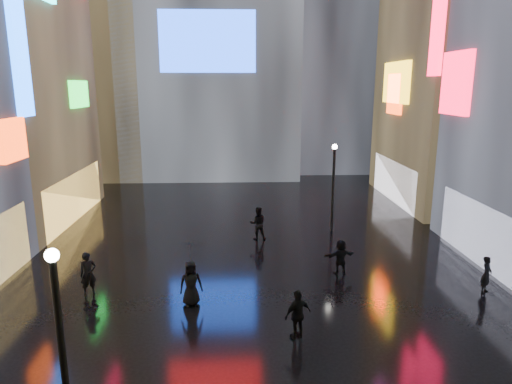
{
  "coord_description": "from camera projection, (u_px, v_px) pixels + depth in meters",
  "views": [
    {
      "loc": [
        -0.62,
        -2.88,
        8.51
      ],
      "look_at": [
        0.0,
        12.0,
        5.0
      ],
      "focal_mm": 32.0,
      "sensor_mm": 36.0,
      "label": 1
    }
  ],
  "objects": [
    {
      "name": "lamp_near",
      "position": [
        62.0,
        346.0,
        9.96
      ],
      "size": [
        0.3,
        0.3,
        5.2
      ],
      "color": "black",
      "rests_on": "ground"
    },
    {
      "name": "ground",
      "position": [
        250.0,
        249.0,
        24.22
      ],
      "size": [
        140.0,
        140.0,
        0.0
      ],
      "primitive_type": "plane",
      "color": "black",
      "rests_on": "ground"
    },
    {
      "name": "pedestrian_3",
      "position": [
        298.0,
        314.0,
        15.54
      ],
      "size": [
        1.11,
        0.85,
        1.75
      ],
      "primitive_type": "imported",
      "rotation": [
        0.0,
        0.0,
        3.61
      ],
      "color": "black",
      "rests_on": "ground"
    },
    {
      "name": "umbrella_2",
      "position": [
        190.0,
        252.0,
        17.58
      ],
      "size": [
        1.17,
        1.16,
        0.82
      ],
      "primitive_type": "imported",
      "rotation": [
        0.0,
        0.0,
        5.08
      ],
      "color": "black",
      "rests_on": "pedestrian_4"
    },
    {
      "name": "pedestrian_8",
      "position": [
        486.0,
        275.0,
        19.01
      ],
      "size": [
        0.68,
        0.67,
        1.58
      ],
      "primitive_type": "imported",
      "rotation": [
        0.0,
        0.0,
        0.77
      ],
      "color": "black",
      "rests_on": "ground"
    },
    {
      "name": "pedestrian_4",
      "position": [
        191.0,
        283.0,
        17.89
      ],
      "size": [
        1.0,
        0.77,
        1.82
      ],
      "primitive_type": "imported",
      "rotation": [
        0.0,
        0.0,
        0.23
      ],
      "color": "black",
      "rests_on": "ground"
    },
    {
      "name": "pedestrian_5",
      "position": [
        341.0,
        257.0,
        20.92
      ],
      "size": [
        1.57,
        0.82,
        1.61
      ],
      "primitive_type": "imported",
      "rotation": [
        0.0,
        0.0,
        3.39
      ],
      "color": "black",
      "rests_on": "ground"
    },
    {
      "name": "pedestrian_6",
      "position": [
        88.0,
        274.0,
        18.77
      ],
      "size": [
        0.8,
        0.71,
        1.84
      ],
      "primitive_type": "imported",
      "rotation": [
        0.0,
        0.0,
        0.52
      ],
      "color": "black",
      "rests_on": "ground"
    },
    {
      "name": "pedestrian_7",
      "position": [
        258.0,
        223.0,
        25.53
      ],
      "size": [
        0.94,
        0.74,
        1.87
      ],
      "primitive_type": "imported",
      "rotation": [
        0.0,
        0.0,
        3.18
      ],
      "color": "black",
      "rests_on": "ground"
    },
    {
      "name": "tower_flank_left",
      "position": [
        91.0,
        35.0,
        42.07
      ],
      "size": [
        10.0,
        10.0,
        26.0
      ],
      "primitive_type": "cube",
      "color": "black",
      "rests_on": "ground"
    },
    {
      "name": "lamp_far",
      "position": [
        333.0,
        183.0,
        26.55
      ],
      "size": [
        0.3,
        0.3,
        5.2
      ],
      "color": "black",
      "rests_on": "ground"
    },
    {
      "name": "building_right_far",
      "position": [
        477.0,
        3.0,
        31.38
      ],
      "size": [
        10.28,
        12.0,
        28.0
      ],
      "color": "black",
      "rests_on": "ground"
    }
  ]
}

